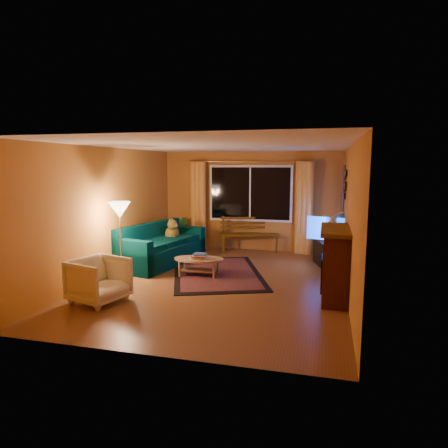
% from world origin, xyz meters
% --- Properties ---
extents(floor, '(4.50, 6.00, 0.02)m').
position_xyz_m(floor, '(0.00, 0.00, -0.01)').
color(floor, brown).
rests_on(floor, ground).
extents(ceiling, '(4.50, 6.00, 0.02)m').
position_xyz_m(ceiling, '(0.00, 0.00, 2.51)').
color(ceiling, white).
rests_on(ceiling, ground).
extents(wall_back, '(4.50, 0.02, 2.50)m').
position_xyz_m(wall_back, '(0.00, 3.01, 1.25)').
color(wall_back, '#BF762A').
rests_on(wall_back, ground).
extents(wall_left, '(0.02, 6.00, 2.50)m').
position_xyz_m(wall_left, '(-2.26, 0.00, 1.25)').
color(wall_left, '#BF762A').
rests_on(wall_left, ground).
extents(wall_right, '(0.02, 6.00, 2.50)m').
position_xyz_m(wall_right, '(2.26, 0.00, 1.25)').
color(wall_right, '#BF762A').
rests_on(wall_right, ground).
extents(window, '(2.00, 0.02, 1.30)m').
position_xyz_m(window, '(0.00, 2.94, 1.45)').
color(window, black).
rests_on(window, wall_back).
extents(curtain_rod, '(3.20, 0.03, 0.03)m').
position_xyz_m(curtain_rod, '(0.00, 2.90, 2.25)').
color(curtain_rod, '#BF8C3F').
rests_on(curtain_rod, wall_back).
extents(curtain_left, '(0.36, 0.36, 2.24)m').
position_xyz_m(curtain_left, '(-1.35, 2.88, 1.12)').
color(curtain_left, '#F19C3A').
rests_on(curtain_left, ground).
extents(curtain_right, '(0.36, 0.36, 2.24)m').
position_xyz_m(curtain_right, '(1.35, 2.88, 1.12)').
color(curtain_right, '#F19C3A').
rests_on(curtain_right, ground).
extents(bench, '(1.52, 0.79, 0.44)m').
position_xyz_m(bench, '(0.03, 2.75, 0.22)').
color(bench, '#4F2E07').
rests_on(bench, ground).
extents(potted_plant, '(0.56, 0.56, 0.83)m').
position_xyz_m(potted_plant, '(-1.74, 2.54, 0.41)').
color(potted_plant, '#235B1E').
rests_on(potted_plant, ground).
extents(sofa, '(1.41, 2.34, 0.88)m').
position_xyz_m(sofa, '(-1.59, 1.00, 0.44)').
color(sofa, '#00292B').
rests_on(sofa, ground).
extents(dog, '(0.44, 0.54, 0.52)m').
position_xyz_m(dog, '(-1.54, 1.49, 0.70)').
color(dog, olive).
rests_on(dog, sofa).
extents(armchair, '(0.90, 0.93, 0.78)m').
position_xyz_m(armchair, '(-1.57, -1.53, 0.39)').
color(armchair, beige).
rests_on(armchair, ground).
extents(floor_lamp, '(0.32, 0.32, 1.49)m').
position_xyz_m(floor_lamp, '(-1.83, -0.34, 0.74)').
color(floor_lamp, '#BF8C3F').
rests_on(floor_lamp, ground).
extents(rug, '(2.53, 3.10, 0.02)m').
position_xyz_m(rug, '(-0.21, 0.56, 0.01)').
color(rug, maroon).
rests_on(rug, ground).
extents(coffee_table, '(1.03, 1.03, 0.36)m').
position_xyz_m(coffee_table, '(-0.50, 0.29, 0.18)').
color(coffee_table, '#987651').
rests_on(coffee_table, ground).
extents(tv_console, '(0.77, 1.35, 0.53)m').
position_xyz_m(tv_console, '(2.00, 1.57, 0.27)').
color(tv_console, black).
rests_on(tv_console, ground).
extents(television, '(0.41, 1.06, 0.61)m').
position_xyz_m(television, '(2.00, 1.57, 0.84)').
color(television, black).
rests_on(television, tv_console).
extents(fireplace, '(0.40, 1.20, 1.10)m').
position_xyz_m(fireplace, '(2.05, -0.40, 0.55)').
color(fireplace, maroon).
rests_on(fireplace, ground).
extents(mirror_cluster, '(0.06, 0.60, 0.56)m').
position_xyz_m(mirror_cluster, '(2.21, 1.30, 1.80)').
color(mirror_cluster, black).
rests_on(mirror_cluster, wall_right).
extents(painting, '(0.04, 0.76, 0.96)m').
position_xyz_m(painting, '(2.22, 2.45, 1.65)').
color(painting, '#C65422').
rests_on(painting, wall_right).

